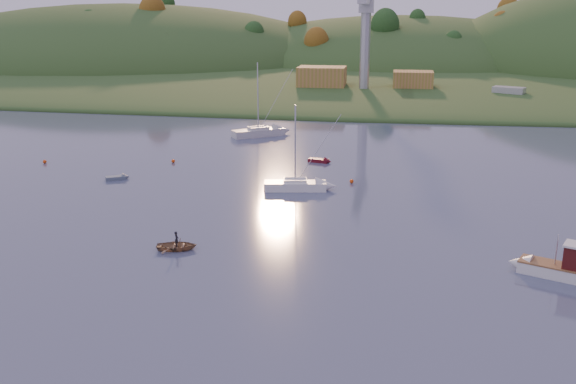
% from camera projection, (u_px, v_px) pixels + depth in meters
% --- Properties ---
extents(far_shore, '(620.00, 220.00, 1.50)m').
position_uv_depth(far_shore, '(374.00, 62.00, 251.14)').
color(far_shore, '#274C1E').
rests_on(far_shore, ground).
extents(shore_slope, '(640.00, 150.00, 7.00)m').
position_uv_depth(shore_slope, '(365.00, 79.00, 189.56)').
color(shore_slope, '#274C1E').
rests_on(shore_slope, ground).
extents(hill_left, '(170.00, 140.00, 44.00)m').
position_uv_depth(hill_left, '(126.00, 65.00, 237.17)').
color(hill_left, '#274C1E').
rests_on(hill_left, ground).
extents(hill_center, '(140.00, 120.00, 36.00)m').
position_uv_depth(hill_center, '(400.00, 67.00, 230.59)').
color(hill_center, '#274C1E').
rests_on(hill_center, ground).
extents(hillside_trees, '(280.00, 50.00, 32.00)m').
position_uv_depth(hillside_trees, '(368.00, 73.00, 208.51)').
color(hillside_trees, '#19461A').
rests_on(hillside_trees, ground).
extents(wharf, '(42.00, 16.00, 2.40)m').
position_uv_depth(wharf, '(377.00, 94.00, 147.68)').
color(wharf, slate).
rests_on(wharf, ground).
extents(shed_west, '(11.00, 8.00, 4.80)m').
position_uv_depth(shed_west, '(322.00, 77.00, 149.72)').
color(shed_west, olive).
rests_on(shed_west, wharf).
extents(shed_east, '(9.00, 7.00, 4.00)m').
position_uv_depth(shed_east, '(413.00, 80.00, 147.41)').
color(shed_east, olive).
rests_on(shed_east, wharf).
extents(dock_crane, '(3.20, 28.00, 20.30)m').
position_uv_depth(dock_crane, '(365.00, 23.00, 140.32)').
color(dock_crane, '#B7B7BC').
rests_on(dock_crane, wharf).
extents(fishing_boat, '(6.45, 4.25, 3.96)m').
position_uv_depth(fishing_boat, '(549.00, 265.00, 50.60)').
color(fishing_boat, silver).
rests_on(fishing_boat, ground).
extents(sailboat_near, '(8.60, 7.03, 12.00)m').
position_uv_depth(sailboat_near, '(258.00, 132.00, 105.44)').
color(sailboat_near, silver).
rests_on(sailboat_near, ground).
extents(sailboat_far, '(7.40, 3.27, 9.91)m').
position_uv_depth(sailboat_far, '(295.00, 184.00, 74.34)').
color(sailboat_far, white).
rests_on(sailboat_far, ground).
extents(canoe, '(3.97, 3.22, 0.72)m').
position_uv_depth(canoe, '(177.00, 246.00, 56.05)').
color(canoe, '#90704F').
rests_on(canoe, ground).
extents(paddler, '(0.45, 0.59, 1.43)m').
position_uv_depth(paddler, '(177.00, 242.00, 55.95)').
color(paddler, black).
rests_on(paddler, ground).
extents(red_tender, '(3.42, 1.87, 1.10)m').
position_uv_depth(red_tender, '(323.00, 161.00, 87.70)').
color(red_tender, '#540C15').
rests_on(red_tender, ground).
extents(grey_dinghy, '(3.04, 2.36, 1.08)m').
position_uv_depth(grey_dinghy, '(121.00, 177.00, 79.15)').
color(grey_dinghy, slate).
rests_on(grey_dinghy, ground).
extents(work_vessel, '(16.15, 10.94, 3.92)m').
position_uv_depth(work_vessel, '(508.00, 99.00, 139.27)').
color(work_vessel, slate).
rests_on(work_vessel, ground).
extents(buoy_0, '(0.50, 0.50, 0.50)m').
position_uv_depth(buoy_0, '(352.00, 181.00, 77.33)').
color(buoy_0, '#E4460C').
rests_on(buoy_0, ground).
extents(buoy_1, '(0.50, 0.50, 0.50)m').
position_uv_depth(buoy_1, '(45.00, 162.00, 87.18)').
color(buoy_1, '#E4460C').
rests_on(buoy_1, ground).
extents(buoy_2, '(0.50, 0.50, 0.50)m').
position_uv_depth(buoy_2, '(173.00, 161.00, 87.55)').
color(buoy_2, '#E4460C').
rests_on(buoy_2, ground).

